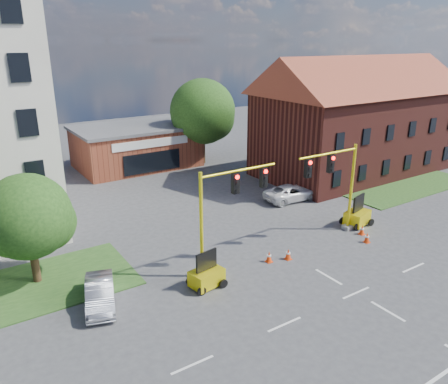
# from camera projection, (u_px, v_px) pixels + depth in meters

# --- Properties ---
(ground) EXTENTS (120.00, 120.00, 0.00)m
(ground) POSITION_uv_depth(u_px,v_px,m) (356.00, 293.00, 23.28)
(ground) COLOR #3E3E40
(ground) RESTS_ON ground
(grass_verge_ne) EXTENTS (14.00, 4.00, 0.08)m
(grass_verge_ne) POSITION_uv_depth(u_px,v_px,m) (413.00, 188.00, 39.68)
(grass_verge_ne) COLOR #23491B
(grass_verge_ne) RESTS_ON ground
(lane_markings) EXTENTS (60.00, 36.00, 0.01)m
(lane_markings) POSITION_uv_depth(u_px,v_px,m) (405.00, 321.00, 20.91)
(lane_markings) COLOR silver
(lane_markings) RESTS_ON ground
(brick_shop) EXTENTS (12.40, 8.40, 4.30)m
(brick_shop) POSITION_uv_depth(u_px,v_px,m) (136.00, 146.00, 46.28)
(brick_shop) COLOR brown
(brick_shop) RESTS_ON ground
(townhouse_row) EXTENTS (21.00, 11.00, 11.50)m
(townhouse_row) POSITION_uv_depth(u_px,v_px,m) (359.00, 113.00, 43.28)
(townhouse_row) COLOR #541F19
(townhouse_row) RESTS_ON ground
(tree_large) EXTENTS (7.26, 6.91, 9.08)m
(tree_large) POSITION_uv_depth(u_px,v_px,m) (205.00, 113.00, 46.46)
(tree_large) COLOR #392414
(tree_large) RESTS_ON ground
(tree_nw_front) EXTENTS (4.87, 4.63, 6.26)m
(tree_nw_front) POSITION_uv_depth(u_px,v_px,m) (32.00, 218.00, 23.30)
(tree_nw_front) COLOR #392414
(tree_nw_front) RESTS_ON ground
(signal_mast_west) EXTENTS (5.30, 0.60, 6.20)m
(signal_mast_west) POSITION_uv_depth(u_px,v_px,m) (226.00, 207.00, 24.49)
(signal_mast_west) COLOR gray
(signal_mast_west) RESTS_ON ground
(signal_mast_east) EXTENTS (5.30, 0.60, 6.20)m
(signal_mast_east) POSITION_uv_depth(u_px,v_px,m) (336.00, 181.00, 28.99)
(signal_mast_east) COLOR gray
(signal_mast_east) RESTS_ON ground
(trailer_west) EXTENTS (1.94, 1.46, 2.01)m
(trailer_west) POSITION_uv_depth(u_px,v_px,m) (207.00, 276.00, 23.72)
(trailer_west) COLOR yellow
(trailer_west) RESTS_ON ground
(trailer_east) EXTENTS (2.19, 1.73, 2.19)m
(trailer_east) POSITION_uv_depth(u_px,v_px,m) (357.00, 216.00, 31.64)
(trailer_east) COLOR yellow
(trailer_east) RESTS_ON ground
(cone_a) EXTENTS (0.40, 0.40, 0.70)m
(cone_a) POSITION_uv_depth(u_px,v_px,m) (269.00, 257.00, 26.44)
(cone_a) COLOR #F83E0D
(cone_a) RESTS_ON ground
(cone_b) EXTENTS (0.40, 0.40, 0.70)m
(cone_b) POSITION_uv_depth(u_px,v_px,m) (288.00, 254.00, 26.76)
(cone_b) COLOR #F83E0D
(cone_b) RESTS_ON ground
(cone_c) EXTENTS (0.40, 0.40, 0.70)m
(cone_c) POSITION_uv_depth(u_px,v_px,m) (367.00, 238.00, 29.00)
(cone_c) COLOR #F83E0D
(cone_c) RESTS_ON ground
(cone_d) EXTENTS (0.40, 0.40, 0.70)m
(cone_d) POSITION_uv_depth(u_px,v_px,m) (362.00, 230.00, 30.20)
(cone_d) COLOR #F83E0D
(cone_d) RESTS_ON ground
(pickup_white) EXTENTS (4.90, 2.49, 1.33)m
(pickup_white) POSITION_uv_depth(u_px,v_px,m) (291.00, 193.00, 36.60)
(pickup_white) COLOR white
(pickup_white) RESTS_ON ground
(sedan_silver_front) EXTENTS (2.49, 4.20, 1.31)m
(sedan_silver_front) POSITION_uv_depth(u_px,v_px,m) (100.00, 293.00, 22.04)
(sedan_silver_front) COLOR #A4A6AB
(sedan_silver_front) RESTS_ON ground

